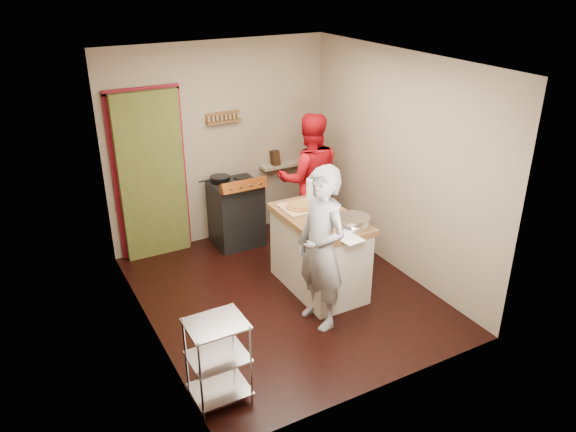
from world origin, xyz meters
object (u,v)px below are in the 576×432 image
object	(u,v)px
wire_shelving	(218,358)
person_stripe	(321,249)
stove	(236,212)
person_red	(309,179)
island	(319,250)

from	to	relation	value
wire_shelving	person_stripe	world-z (taller)	person_stripe
stove	wire_shelving	world-z (taller)	stove
person_red	wire_shelving	bearing A→B (deg)	64.70
wire_shelving	island	xyz separation A→B (m)	(1.70, 1.15, 0.04)
person_red	stove	bearing A→B (deg)	-3.11
island	wire_shelving	bearing A→B (deg)	-146.02
stove	person_stripe	size ratio (longest dim) A/B	0.59
stove	person_red	bearing A→B (deg)	-22.35
wire_shelving	island	world-z (taller)	island
stove	person_stripe	world-z (taller)	person_stripe
wire_shelving	island	bearing A→B (deg)	33.98
wire_shelving	person_stripe	size ratio (longest dim) A/B	0.47
person_stripe	person_red	distance (m)	1.89
wire_shelving	person_stripe	xyz separation A→B (m)	(1.36, 0.57, 0.42)
stove	person_red	xyz separation A→B (m)	(0.89, -0.37, 0.42)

